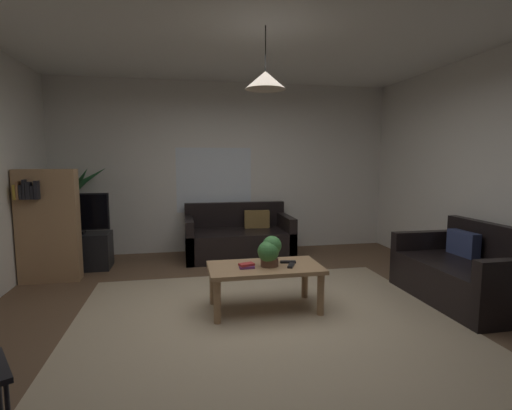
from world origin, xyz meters
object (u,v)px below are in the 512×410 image
(couch_under_window, at_px, (239,240))
(remote_on_table_0, at_px, (288,262))
(tv_stand, at_px, (77,251))
(bookshelf_corner, at_px, (48,225))
(coffee_table, at_px, (265,273))
(potted_palm_corner, at_px, (77,214))
(remote_on_table_1, at_px, (291,265))
(pendant_lamp, at_px, (265,80))
(potted_plant_on_table, at_px, (270,251))
(couch_right_side, at_px, (467,276))
(tv, at_px, (74,213))
(book_on_table_0, at_px, (247,267))
(book_on_table_1, at_px, (247,264))

(couch_under_window, relative_size, remote_on_table_0, 10.17)
(tv_stand, bearing_deg, bookshelf_corner, -109.95)
(coffee_table, xyz_separation_m, potted_palm_corner, (-2.36, 2.45, 0.32))
(remote_on_table_1, height_order, pendant_lamp, pendant_lamp)
(potted_palm_corner, bearing_deg, potted_plant_on_table, -45.87)
(couch_right_side, xyz_separation_m, tv_stand, (-4.43, 2.10, -0.02))
(potted_palm_corner, xyz_separation_m, bookshelf_corner, (-0.07, -1.04, 0.01))
(couch_right_side, relative_size, tv, 1.61)
(pendant_lamp, bearing_deg, couch_under_window, 88.53)
(remote_on_table_1, bearing_deg, potted_plant_on_table, 12.25)
(book_on_table_0, bearing_deg, couch_right_side, -3.34)
(couch_under_window, height_order, potted_plant_on_table, couch_under_window)
(couch_right_side, height_order, tv, tv)
(tv, relative_size, bookshelf_corner, 0.65)
(book_on_table_0, distance_m, bookshelf_corner, 2.68)
(potted_palm_corner, bearing_deg, bookshelf_corner, -93.93)
(couch_under_window, distance_m, remote_on_table_0, 2.13)
(couch_under_window, relative_size, bookshelf_corner, 1.16)
(tv, bearing_deg, book_on_table_1, -43.39)
(couch_under_window, bearing_deg, tv_stand, -173.94)
(book_on_table_1, bearing_deg, potted_palm_corner, 130.96)
(bookshelf_corner, bearing_deg, tv, 69.25)
(remote_on_table_1, xyz_separation_m, tv, (-2.50, 1.97, 0.32))
(book_on_table_1, xyz_separation_m, tv, (-2.05, 1.94, 0.30))
(coffee_table, relative_size, book_on_table_1, 7.79)
(coffee_table, xyz_separation_m, book_on_table_1, (-0.19, -0.04, 0.11))
(book_on_table_1, xyz_separation_m, bookshelf_corner, (-2.24, 1.45, 0.22))
(remote_on_table_0, bearing_deg, couch_under_window, -164.33)
(tv, distance_m, bookshelf_corner, 0.53)
(book_on_table_0, xyz_separation_m, remote_on_table_1, (0.44, -0.03, -0.00))
(tv_stand, bearing_deg, remote_on_table_0, -36.64)
(coffee_table, bearing_deg, couch_right_side, -4.73)
(coffee_table, distance_m, potted_plant_on_table, 0.24)
(coffee_table, relative_size, book_on_table_0, 7.76)
(coffee_table, height_order, potted_plant_on_table, potted_plant_on_table)
(coffee_table, height_order, bookshelf_corner, bookshelf_corner)
(coffee_table, distance_m, tv_stand, 2.96)
(couch_under_window, xyz_separation_m, potted_palm_corner, (-2.42, 0.29, 0.43))
(remote_on_table_0, xyz_separation_m, pendant_lamp, (-0.26, -0.06, 1.80))
(tv, distance_m, potted_palm_corner, 0.57)
(tv_stand, bearing_deg, book_on_table_1, -43.70)
(book_on_table_1, distance_m, tv, 2.84)
(book_on_table_1, height_order, remote_on_table_1, book_on_table_1)
(coffee_table, distance_m, book_on_table_1, 0.23)
(book_on_table_1, bearing_deg, couch_under_window, 83.55)
(couch_right_side, bearing_deg, coffee_table, -94.73)
(book_on_table_0, relative_size, book_on_table_1, 1.01)
(pendant_lamp, bearing_deg, coffee_table, 180.00)
(coffee_table, relative_size, potted_plant_on_table, 3.73)
(coffee_table, bearing_deg, pendant_lamp, 0.00)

